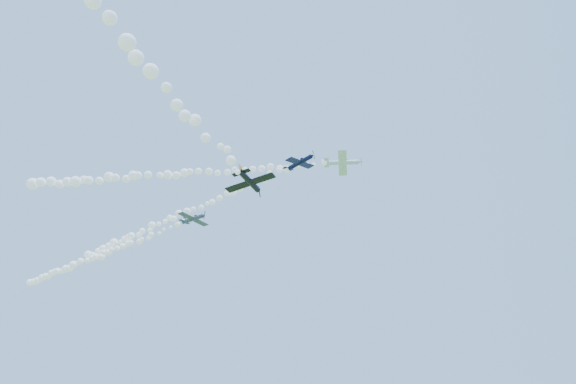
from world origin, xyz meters
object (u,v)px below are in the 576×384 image
(plane_white, at_px, (342,162))
(plane_black, at_px, (250,182))
(plane_navy, at_px, (300,162))
(plane_grey, at_px, (193,219))

(plane_white, xyz_separation_m, plane_black, (-8.69, -25.94, -16.66))
(plane_navy, xyz_separation_m, plane_grey, (-27.91, 9.74, -2.99))
(plane_grey, bearing_deg, plane_navy, -1.29)
(plane_black, bearing_deg, plane_navy, -9.75)
(plane_grey, distance_m, plane_black, 36.91)
(plane_white, height_order, plane_grey, plane_white)
(plane_grey, xyz_separation_m, plane_black, (25.14, -25.48, -8.99))
(plane_navy, bearing_deg, plane_white, 80.12)
(plane_white, bearing_deg, plane_black, -121.52)
(plane_black, bearing_deg, plane_white, -18.29)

